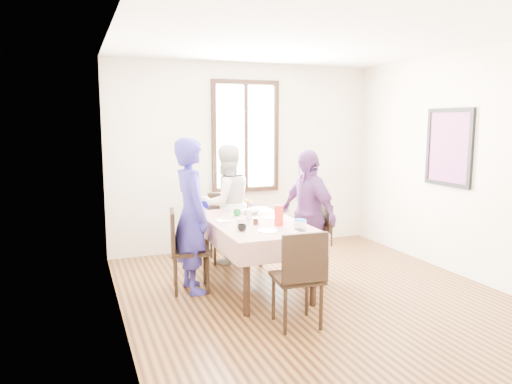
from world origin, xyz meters
TOP-DOWN VIEW (x-y plane):
  - ground at (0.00, 0.00)m, footprint 4.50×4.50m
  - back_wall at (0.00, 2.25)m, footprint 4.00×0.00m
  - right_wall at (2.00, 0.00)m, footprint 0.00×4.50m
  - window_frame at (0.00, 2.23)m, footprint 1.02×0.06m
  - window_pane at (0.00, 2.24)m, footprint 0.90×0.02m
  - art_poster at (1.98, 0.30)m, footprint 0.04×0.76m
  - dining_table at (-0.51, 0.52)m, footprint 0.84×1.60m
  - tablecloth at (-0.51, 0.52)m, footprint 0.96×1.72m
  - chair_left at (-1.21, 0.67)m, footprint 0.48×0.48m
  - chair_right at (0.19, 0.57)m, footprint 0.42×0.42m
  - chair_far at (-0.51, 1.62)m, footprint 0.47×0.47m
  - chair_near at (-0.51, -0.58)m, footprint 0.46×0.46m
  - person_left at (-1.19, 0.67)m, footprint 0.45×0.64m
  - person_far at (-0.51, 1.60)m, footprint 0.86×0.72m
  - person_right at (0.17, 0.57)m, footprint 0.57×0.97m
  - mug_black at (-0.80, 0.11)m, footprint 0.11×0.11m
  - mug_flag at (-0.23, 0.44)m, footprint 0.11×0.11m
  - mug_green at (-0.59, 0.89)m, footprint 0.13×0.13m
  - serving_bowl at (-0.39, 0.95)m, footprint 0.26×0.26m
  - juice_carton at (-0.35, 0.21)m, footprint 0.07×0.07m
  - butter_tub at (-0.16, 0.09)m, footprint 0.14×0.14m
  - jam_jar at (-0.56, 0.34)m, footprint 0.06×0.06m
  - drinking_glass at (-0.77, 0.26)m, footprint 0.07×0.07m
  - smartphone at (-0.23, -0.06)m, footprint 0.07×0.14m
  - flower_vase at (-0.55, 0.61)m, footprint 0.06×0.06m
  - plate_left at (-0.82, 0.64)m, footprint 0.20×0.20m
  - plate_right at (-0.25, 0.62)m, footprint 0.20×0.20m
  - plate_far at (-0.49, 1.13)m, footprint 0.20×0.20m
  - plate_near at (-0.55, 0.00)m, footprint 0.20×0.20m
  - butter_lid at (-0.16, 0.09)m, footprint 0.12×0.12m
  - flower_bunch at (-0.55, 0.61)m, footprint 0.09×0.09m

SIDE VIEW (x-z plane):
  - ground at x=0.00m, z-range 0.00..0.00m
  - dining_table at x=-0.51m, z-range 0.00..0.75m
  - chair_left at x=-1.21m, z-range 0.00..0.91m
  - chair_right at x=0.19m, z-range 0.00..0.91m
  - chair_far at x=-0.51m, z-range 0.00..0.91m
  - chair_near at x=-0.51m, z-range 0.00..0.91m
  - tablecloth at x=-0.51m, z-range 0.75..0.76m
  - smartphone at x=-0.23m, z-range 0.76..0.77m
  - plate_left at x=-0.82m, z-range 0.76..0.77m
  - plate_right at x=-0.25m, z-range 0.76..0.77m
  - plate_far at x=-0.49m, z-range 0.76..0.77m
  - plate_near at x=-0.55m, z-range 0.76..0.77m
  - person_right at x=0.17m, z-range 0.00..1.55m
  - person_far at x=-0.51m, z-range 0.00..1.57m
  - serving_bowl at x=-0.39m, z-range 0.76..0.81m
  - butter_tub at x=-0.16m, z-range 0.76..0.83m
  - mug_black at x=-0.80m, z-range 0.76..0.83m
  - mug_green at x=-0.59m, z-range 0.76..0.83m
  - jam_jar at x=-0.56m, z-range 0.76..0.84m
  - mug_flag at x=-0.23m, z-range 0.76..0.85m
  - drinking_glass at x=-0.77m, z-range 0.76..0.86m
  - flower_vase at x=-0.55m, z-range 0.76..0.89m
  - butter_lid at x=-0.16m, z-range 0.83..0.84m
  - person_left at x=-1.19m, z-range 0.00..1.70m
  - juice_carton at x=-0.35m, z-range 0.76..0.98m
  - flower_bunch at x=-0.55m, z-range 0.89..0.99m
  - back_wall at x=0.00m, z-range -0.65..3.35m
  - right_wall at x=2.00m, z-range -0.90..3.60m
  - art_poster at x=1.98m, z-range 1.07..2.03m
  - window_frame at x=0.00m, z-range 0.84..2.46m
  - window_pane at x=0.00m, z-range 0.90..2.40m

